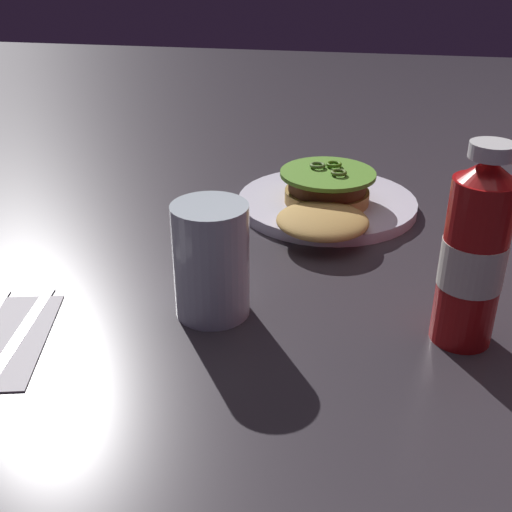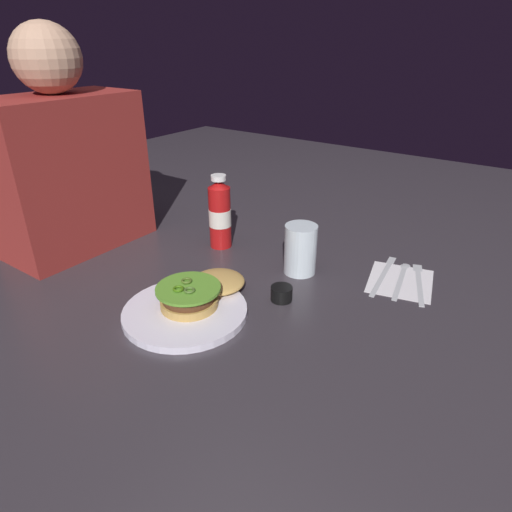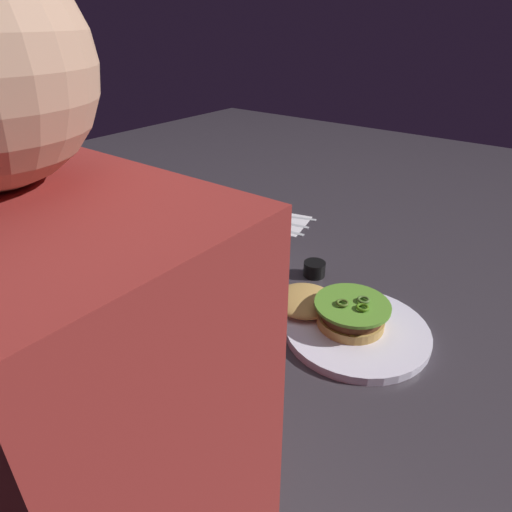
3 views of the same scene
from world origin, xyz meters
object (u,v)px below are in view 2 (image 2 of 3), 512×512
condiment_cup (282,293)px  water_glass (301,249)px  napkin (400,281)px  spoon_utensil (402,274)px  dinner_plate (185,312)px  butter_knife (385,272)px  fork_utensil (419,279)px  diner_person (67,162)px  burger_sandwich (200,291)px  ketchup_bottle (220,214)px

condiment_cup → water_glass: bearing=13.3°
napkin → spoon_utensil: 0.03m
dinner_plate → butter_knife: dinner_plate is taller
napkin → fork_utensil: 0.05m
napkin → diner_person: (-0.31, 0.81, 0.23)m
burger_sandwich → ketchup_bottle: size_ratio=1.11×
ketchup_bottle → butter_knife: bearing=-75.6°
dinner_plate → water_glass: water_glass is taller
dinner_plate → butter_knife: size_ratio=1.18×
condiment_cup → spoon_utensil: condiment_cup is taller
condiment_cup → diner_person: 0.66m
ketchup_bottle → spoon_utensil: (0.12, -0.47, -0.09)m
ketchup_bottle → butter_knife: size_ratio=0.91×
dinner_plate → condiment_cup: condiment_cup is taller
ketchup_bottle → diner_person: size_ratio=0.36×
butter_knife → water_glass: bearing=123.4°
spoon_utensil → water_glass: bearing=120.7°
burger_sandwich → ketchup_bottle: bearing=31.3°
ketchup_bottle → condiment_cup: 0.33m
water_glass → fork_utensil: (0.13, -0.26, -0.06)m
condiment_cup → napkin: 0.30m
ketchup_bottle → napkin: bearing=-78.9°
condiment_cup → diner_person: bearing=97.2°
napkin → water_glass: bearing=114.0°
fork_utensil → water_glass: bearing=116.3°
napkin → condiment_cup: bearing=141.4°
butter_knife → spoon_utensil: bearing=-72.7°
water_glass → butter_knife: 0.22m
burger_sandwich → napkin: (0.35, -0.32, -0.03)m
condiment_cup → fork_utensil: bearing=-40.2°
condiment_cup → fork_utensil: condiment_cup is taller
spoon_utensil → fork_utensil: bearing=-91.2°
water_glass → spoon_utensil: water_glass is taller
water_glass → condiment_cup: size_ratio=2.55×
napkin → spoon_utensil: size_ratio=0.85×
diner_person → butter_knife: bearing=-66.5°
water_glass → dinner_plate: bearing=162.0°
ketchup_bottle → butter_knife: ketchup_bottle is taller
ketchup_bottle → napkin: 0.50m
water_glass → diner_person: diner_person is taller
condiment_cup → fork_utensil: 0.35m
dinner_plate → burger_sandwich: bearing=1.1°
diner_person → napkin: bearing=-68.7°
water_glass → napkin: size_ratio=0.75×
water_glass → spoon_utensil: (0.13, -0.21, -0.06)m
water_glass → fork_utensil: 0.29m
condiment_cup → ketchup_bottle: bearing=64.1°
napkin → spoon_utensil: spoon_utensil is taller
ketchup_bottle → spoon_utensil: size_ratio=1.04×
dinner_plate → water_glass: (0.31, -0.10, 0.05)m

